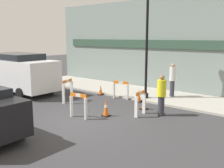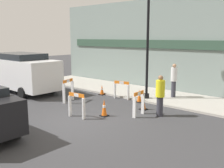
% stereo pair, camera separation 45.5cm
% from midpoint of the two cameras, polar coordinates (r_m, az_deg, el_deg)
% --- Properties ---
extents(ground_plane, '(60.00, 60.00, 0.00)m').
position_cam_midpoint_polar(ground_plane, '(10.27, -8.41, -8.26)').
color(ground_plane, '#38383A').
extents(sidewalk_slab, '(18.00, 3.21, 0.10)m').
position_cam_midpoint_polar(sidewalk_slab, '(14.78, 9.95, -2.36)').
color(sidewalk_slab, '#ADA89E').
rests_on(sidewalk_slab, ground_plane).
extents(storefront_facade, '(18.00, 0.22, 5.50)m').
position_cam_midpoint_polar(storefront_facade, '(15.89, 13.46, 8.23)').
color(storefront_facade, gray).
rests_on(storefront_facade, ground_plane).
extents(streetlamp_post, '(0.44, 0.44, 5.66)m').
position_cam_midpoint_polar(streetlamp_post, '(13.40, 8.83, 12.15)').
color(streetlamp_post, black).
rests_on(streetlamp_post, sidewalk_slab).
extents(barricade_0, '(0.81, 0.23, 1.02)m').
position_cam_midpoint_polar(barricade_0, '(10.65, -6.49, -4.48)').
color(barricade_0, white).
rests_on(barricade_0, ground_plane).
extents(barricade_1, '(0.20, 0.76, 1.03)m').
position_cam_midpoint_polar(barricade_1, '(10.91, 7.03, -4.12)').
color(barricade_1, white).
rests_on(barricade_1, ground_plane).
extents(barricade_2, '(0.86, 0.30, 0.95)m').
position_cam_midpoint_polar(barricade_2, '(13.76, 3.05, -1.16)').
color(barricade_2, white).
rests_on(barricade_2, ground_plane).
extents(barricade_3, '(0.37, 0.83, 1.14)m').
position_cam_midpoint_polar(barricade_3, '(13.32, -8.56, -1.24)').
color(barricade_3, white).
rests_on(barricade_3, ground_plane).
extents(traffic_cone_0, '(0.30, 0.30, 0.57)m').
position_cam_midpoint_polar(traffic_cone_0, '(14.79, -1.32, -1.32)').
color(traffic_cone_0, black).
rests_on(traffic_cone_0, ground_plane).
extents(traffic_cone_1, '(0.30, 0.30, 0.63)m').
position_cam_midpoint_polar(traffic_cone_1, '(11.90, 7.95, -4.14)').
color(traffic_cone_1, black).
rests_on(traffic_cone_1, ground_plane).
extents(traffic_cone_2, '(0.30, 0.30, 0.65)m').
position_cam_midpoint_polar(traffic_cone_2, '(13.20, 6.94, -2.63)').
color(traffic_cone_2, black).
rests_on(traffic_cone_2, ground_plane).
extents(traffic_cone_3, '(0.30, 0.30, 0.73)m').
position_cam_midpoint_polar(traffic_cone_3, '(10.82, -0.50, -5.23)').
color(traffic_cone_3, black).
rests_on(traffic_cone_3, ground_plane).
extents(person_worker, '(0.41, 0.41, 1.71)m').
position_cam_midpoint_polar(person_worker, '(10.93, 11.61, -2.26)').
color(person_worker, '#33333D').
rests_on(person_worker, ground_plane).
extents(person_pedestrian, '(0.44, 0.44, 1.76)m').
position_cam_midpoint_polar(person_pedestrian, '(14.11, 14.22, 1.03)').
color(person_pedestrian, '#33333D').
rests_on(person_pedestrian, sidewalk_slab).
extents(work_van, '(5.54, 2.17, 2.29)m').
position_cam_midpoint_polar(work_van, '(16.42, -18.44, 2.79)').
color(work_van, white).
rests_on(work_van, ground_plane).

